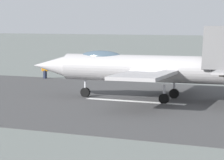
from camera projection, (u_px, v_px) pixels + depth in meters
The scene contains 4 objects.
ground_plane at pixel (145, 102), 42.81m from camera, with size 400.00×400.00×0.00m, color slate.
runway_strip at pixel (145, 102), 42.81m from camera, with size 240.00×26.00×0.02m.
fighter_jet at pixel (144, 68), 43.93m from camera, with size 18.01×15.11×5.70m.
crew_person at pixel (45, 71), 60.45m from camera, with size 0.63×0.45×1.68m.
Camera 1 is at (-15.79, 39.45, 6.03)m, focal length 91.92 mm.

